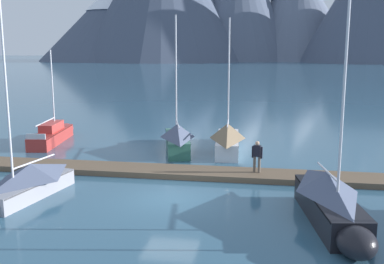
{
  "coord_description": "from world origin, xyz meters",
  "views": [
    {
      "loc": [
        4.25,
        -19.23,
        6.81
      ],
      "look_at": [
        0.0,
        6.0,
        2.0
      ],
      "focal_mm": 42.16,
      "sensor_mm": 36.0,
      "label": 1
    }
  ],
  "objects": [
    {
      "name": "mountain_west_summit",
      "position": [
        -75.9,
        213.98,
        20.51
      ],
      "size": [
        79.25,
        79.25,
        39.8
      ],
      "color": "#424C60",
      "rests_on": "ground"
    },
    {
      "name": "sailboat_nearest_berth",
      "position": [
        -11.15,
        11.05,
        0.58
      ],
      "size": [
        2.34,
        7.39,
        6.66
      ],
      "color": "#B2332D",
      "rests_on": "ground"
    },
    {
      "name": "sailboat_mid_dock_starboard",
      "position": [
        1.72,
        10.05,
        0.94
      ],
      "size": [
        1.97,
        7.19,
        8.71
      ],
      "color": "silver",
      "rests_on": "ground"
    },
    {
      "name": "sailboat_mid_dock_port",
      "position": [
        -1.63,
        9.67,
        0.92
      ],
      "size": [
        2.94,
        6.67,
        8.9
      ],
      "color": "#336B56",
      "rests_on": "ground"
    },
    {
      "name": "sailboat_second_berth",
      "position": [
        -6.67,
        -0.98,
        0.7
      ],
      "size": [
        2.8,
        6.31,
        9.25
      ],
      "color": "#93939E",
      "rests_on": "ground"
    },
    {
      "name": "ground_plane",
      "position": [
        0.0,
        0.0,
        0.0
      ],
      "size": [
        700.0,
        700.0,
        0.0
      ],
      "primitive_type": "plane",
      "color": "#335B75"
    },
    {
      "name": "mountain_east_summit",
      "position": [
        17.84,
        231.81,
        27.32
      ],
      "size": [
        64.62,
        64.62,
        52.57
      ],
      "color": "slate",
      "rests_on": "ground"
    },
    {
      "name": "sailboat_far_berth",
      "position": [
        6.82,
        -1.8,
        0.92
      ],
      "size": [
        2.52,
        7.07,
        9.58
      ],
      "color": "black",
      "rests_on": "ground"
    },
    {
      "name": "dock",
      "position": [
        0.0,
        4.0,
        0.15
      ],
      "size": [
        25.95,
        2.21,
        0.3
      ],
      "color": "brown",
      "rests_on": "ground"
    },
    {
      "name": "person_on_dock",
      "position": [
        3.8,
        4.08,
        1.26
      ],
      "size": [
        0.57,
        0.31,
        1.69
      ],
      "color": "brown",
      "rests_on": "dock"
    }
  ]
}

